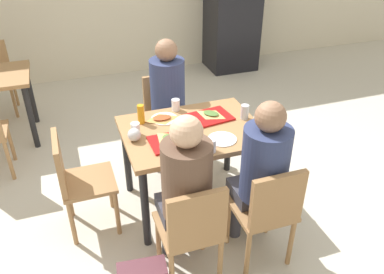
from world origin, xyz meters
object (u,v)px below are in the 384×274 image
at_px(chair_near_right, 268,209).
at_px(paper_plate_center, 164,119).
at_px(tray_red_near, 174,141).
at_px(pizza_slice_c, 162,118).
at_px(plastic_cup_b, 211,145).
at_px(foil_bundle, 134,135).
at_px(condiment_bottle, 141,114).
at_px(chair_near_left, 192,228).
at_px(soda_can, 245,112).
at_px(person_in_red, 185,185).
at_px(plastic_cup_c, 136,129).
at_px(chair_left_end, 76,177).
at_px(drink_fridge, 233,5).
at_px(pizza_slice_a, 171,139).
at_px(person_far_side, 169,95).
at_px(chair_far_side, 166,112).
at_px(tray_red_far, 209,117).
at_px(person_in_brown_jacket, 262,168).
at_px(pizza_slice_b, 211,114).
at_px(main_table, 192,140).
at_px(plastic_cup_a, 176,105).
at_px(paper_plate_near_edge, 222,139).

relative_size(chair_near_right, paper_plate_center, 3.89).
distance_m(tray_red_near, pizza_slice_c, 0.36).
xyz_separation_m(plastic_cup_b, foil_bundle, (-0.49, 0.33, 0.00)).
relative_size(condiment_bottle, foil_bundle, 1.60).
relative_size(chair_near_left, condiment_bottle, 5.34).
distance_m(soda_can, condiment_bottle, 0.84).
height_order(plastic_cup_b, condiment_bottle, condiment_bottle).
relative_size(person_in_red, plastic_cup_c, 12.65).
relative_size(chair_left_end, drink_fridge, 0.45).
bearing_deg(pizza_slice_a, person_far_side, 75.17).
bearing_deg(pizza_slice_c, chair_far_side, 72.13).
bearing_deg(drink_fridge, chair_far_side, -128.09).
bearing_deg(person_far_side, person_in_red, -101.81).
height_order(tray_red_far, condiment_bottle, condiment_bottle).
height_order(person_in_brown_jacket, drink_fridge, drink_fridge).
distance_m(chair_near_left, pizza_slice_b, 1.09).
relative_size(chair_far_side, plastic_cup_b, 8.55).
bearing_deg(chair_near_right, condiment_bottle, 121.67).
height_order(chair_near_right, soda_can, soda_can).
relative_size(chair_left_end, foil_bundle, 8.55).
height_order(chair_far_side, pizza_slice_b, chair_far_side).
relative_size(main_table, paper_plate_center, 4.95).
height_order(pizza_slice_a, condiment_bottle, condiment_bottle).
relative_size(tray_red_near, plastic_cup_a, 3.60).
bearing_deg(soda_can, person_in_brown_jacket, -105.85).
distance_m(plastic_cup_c, condiment_bottle, 0.18).
bearing_deg(chair_left_end, plastic_cup_c, 7.08).
bearing_deg(drink_fridge, plastic_cup_a, -123.24).
distance_m(tray_red_near, pizza_slice_a, 0.03).
xyz_separation_m(chair_near_left, chair_near_right, (0.55, 0.00, 0.00)).
xyz_separation_m(chair_far_side, pizza_slice_c, (-0.19, -0.57, 0.26)).
relative_size(chair_near_right, plastic_cup_b, 8.55).
bearing_deg(condiment_bottle, pizza_slice_b, -8.17).
relative_size(person_in_brown_jacket, pizza_slice_a, 4.65).
height_order(pizza_slice_a, plastic_cup_a, plastic_cup_a).
bearing_deg(plastic_cup_b, paper_plate_center, 108.47).
bearing_deg(chair_left_end, chair_far_side, 40.45).
bearing_deg(foil_bundle, tray_red_far, 12.32).
height_order(chair_left_end, plastic_cup_b, chair_left_end).
xyz_separation_m(paper_plate_near_edge, plastic_cup_c, (-0.60, 0.29, 0.05)).
xyz_separation_m(person_far_side, pizza_slice_c, (-0.19, -0.43, 0.02)).
height_order(paper_plate_near_edge, foil_bundle, foil_bundle).
relative_size(chair_left_end, pizza_slice_c, 4.04).
xyz_separation_m(paper_plate_near_edge, foil_bundle, (-0.63, 0.20, 0.05)).
bearing_deg(condiment_bottle, soda_can, -14.01).
height_order(paper_plate_near_edge, pizza_slice_c, pizza_slice_c).
xyz_separation_m(person_in_brown_jacket, person_far_side, (-0.27, 1.30, 0.00)).
relative_size(chair_far_side, foil_bundle, 8.55).
xyz_separation_m(plastic_cup_c, condiment_bottle, (0.08, 0.16, 0.03)).
bearing_deg(chair_near_right, soda_can, 76.78).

